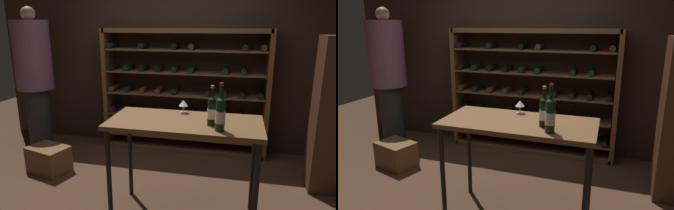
% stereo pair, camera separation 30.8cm
% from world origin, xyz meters
% --- Properties ---
extents(ground_plane, '(9.28, 9.28, 0.00)m').
position_xyz_m(ground_plane, '(0.00, 0.00, 0.00)').
color(ground_plane, '#472D1E').
extents(back_wall, '(5.54, 0.10, 2.81)m').
position_xyz_m(back_wall, '(0.00, 1.64, 1.40)').
color(back_wall, '#332319').
rests_on(back_wall, ground).
extents(wine_rack, '(2.35, 0.32, 1.76)m').
position_xyz_m(wine_rack, '(0.15, 1.43, 0.87)').
color(wine_rack, brown).
rests_on(wine_rack, ground).
extents(tasting_table, '(1.37, 0.65, 0.98)m').
position_xyz_m(tasting_table, '(0.47, -0.20, 0.88)').
color(tasting_table, brown).
rests_on(tasting_table, ground).
extents(person_bystander_dark_jacket, '(0.52, 0.52, 2.06)m').
position_xyz_m(person_bystander_dark_jacket, '(-1.98, 1.08, 1.14)').
color(person_bystander_dark_jacket, '#292929').
rests_on(person_bystander_dark_jacket, ground).
extents(wine_crate, '(0.55, 0.46, 0.33)m').
position_xyz_m(wine_crate, '(-1.36, 0.35, 0.16)').
color(wine_crate, brown).
rests_on(wine_crate, ground).
extents(wine_bottle_red_label, '(0.07, 0.07, 0.35)m').
position_xyz_m(wine_bottle_red_label, '(0.71, -0.27, 1.11)').
color(wine_bottle_red_label, black).
rests_on(wine_bottle_red_label, tasting_table).
extents(wine_bottle_amber_reserve, '(0.08, 0.08, 0.39)m').
position_xyz_m(wine_bottle_amber_reserve, '(0.79, -0.40, 1.12)').
color(wine_bottle_amber_reserve, black).
rests_on(wine_bottle_amber_reserve, tasting_table).
extents(wine_glass_stemmed_left, '(0.09, 0.09, 0.13)m').
position_xyz_m(wine_glass_stemmed_left, '(0.41, 0.04, 1.07)').
color(wine_glass_stemmed_left, silver).
rests_on(wine_glass_stemmed_left, tasting_table).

